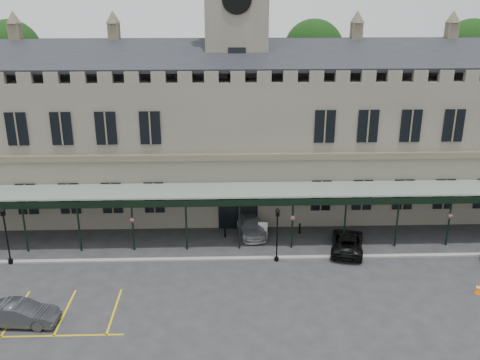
{
  "coord_description": "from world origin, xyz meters",
  "views": [
    {
      "loc": [
        -1.16,
        -29.51,
        18.75
      ],
      "look_at": [
        0.0,
        6.0,
        6.0
      ],
      "focal_mm": 40.0,
      "sensor_mm": 36.0,
      "label": 1
    }
  ],
  "objects_px": {
    "station_building": "(236,137)",
    "lamp_post_mid": "(277,230)",
    "car_taxi": "(251,225)",
    "car_van": "(347,242)",
    "sign_board": "(263,230)",
    "clock_tower": "(236,60)",
    "traffic_cone": "(478,289)",
    "lamp_post_left": "(6,230)",
    "car_left_b": "(20,314)"
  },
  "relations": [
    {
      "from": "station_building",
      "to": "lamp_post_mid",
      "type": "height_order",
      "value": "station_building"
    },
    {
      "from": "lamp_post_mid",
      "to": "car_taxi",
      "type": "height_order",
      "value": "lamp_post_mid"
    },
    {
      "from": "station_building",
      "to": "car_van",
      "type": "distance_m",
      "value": 13.62
    },
    {
      "from": "sign_board",
      "to": "car_van",
      "type": "distance_m",
      "value": 6.71
    },
    {
      "from": "clock_tower",
      "to": "traffic_cone",
      "type": "relative_size",
      "value": 37.62
    },
    {
      "from": "clock_tower",
      "to": "lamp_post_left",
      "type": "height_order",
      "value": "clock_tower"
    },
    {
      "from": "lamp_post_left",
      "to": "sign_board",
      "type": "distance_m",
      "value": 19.03
    },
    {
      "from": "sign_board",
      "to": "clock_tower",
      "type": "bearing_deg",
      "value": 119.9
    },
    {
      "from": "lamp_post_left",
      "to": "lamp_post_mid",
      "type": "height_order",
      "value": "lamp_post_left"
    },
    {
      "from": "lamp_post_mid",
      "to": "car_taxi",
      "type": "relative_size",
      "value": 0.88
    },
    {
      "from": "lamp_post_mid",
      "to": "car_left_b",
      "type": "relative_size",
      "value": 0.96
    },
    {
      "from": "lamp_post_left",
      "to": "car_taxi",
      "type": "xyz_separation_m",
      "value": [
        17.62,
        4.5,
        -1.94
      ]
    },
    {
      "from": "traffic_cone",
      "to": "sign_board",
      "type": "distance_m",
      "value": 16.06
    },
    {
      "from": "lamp_post_left",
      "to": "car_van",
      "type": "relative_size",
      "value": 0.89
    },
    {
      "from": "sign_board",
      "to": "car_left_b",
      "type": "relative_size",
      "value": 0.3
    },
    {
      "from": "traffic_cone",
      "to": "car_taxi",
      "type": "xyz_separation_m",
      "value": [
        -14.35,
        9.55,
        0.37
      ]
    },
    {
      "from": "clock_tower",
      "to": "lamp_post_mid",
      "type": "distance_m",
      "value": 15.4
    },
    {
      "from": "car_van",
      "to": "traffic_cone",
      "type": "bearing_deg",
      "value": 152.24
    },
    {
      "from": "station_building",
      "to": "traffic_cone",
      "type": "distance_m",
      "value": 22.73
    },
    {
      "from": "car_left_b",
      "to": "car_taxi",
      "type": "height_order",
      "value": "car_left_b"
    },
    {
      "from": "clock_tower",
      "to": "car_left_b",
      "type": "distance_m",
      "value": 25.67
    },
    {
      "from": "sign_board",
      "to": "car_taxi",
      "type": "xyz_separation_m",
      "value": [
        -0.92,
        0.73,
        0.06
      ]
    },
    {
      "from": "traffic_cone",
      "to": "car_left_b",
      "type": "height_order",
      "value": "car_left_b"
    },
    {
      "from": "sign_board",
      "to": "car_left_b",
      "type": "distance_m",
      "value": 18.91
    },
    {
      "from": "clock_tower",
      "to": "traffic_cone",
      "type": "bearing_deg",
      "value": -45.62
    },
    {
      "from": "car_left_b",
      "to": "car_van",
      "type": "height_order",
      "value": "car_left_b"
    },
    {
      "from": "station_building",
      "to": "sign_board",
      "type": "xyz_separation_m",
      "value": [
        1.92,
        -6.78,
        -5.83
      ]
    },
    {
      "from": "sign_board",
      "to": "car_van",
      "type": "bearing_deg",
      "value": -7.29
    },
    {
      "from": "station_building",
      "to": "lamp_post_left",
      "type": "distance_m",
      "value": 20.06
    },
    {
      "from": "lamp_post_mid",
      "to": "car_taxi",
      "type": "bearing_deg",
      "value": 109.17
    },
    {
      "from": "lamp_post_mid",
      "to": "clock_tower",
      "type": "bearing_deg",
      "value": 103.67
    },
    {
      "from": "traffic_cone",
      "to": "car_van",
      "type": "relative_size",
      "value": 0.13
    },
    {
      "from": "sign_board",
      "to": "car_van",
      "type": "height_order",
      "value": "car_van"
    },
    {
      "from": "car_taxi",
      "to": "car_van",
      "type": "height_order",
      "value": "car_taxi"
    },
    {
      "from": "car_left_b",
      "to": "car_taxi",
      "type": "distance_m",
      "value": 18.64
    },
    {
      "from": "car_van",
      "to": "lamp_post_left",
      "type": "bearing_deg",
      "value": 16.74
    },
    {
      "from": "lamp_post_left",
      "to": "car_van",
      "type": "height_order",
      "value": "lamp_post_left"
    },
    {
      "from": "clock_tower",
      "to": "sign_board",
      "type": "bearing_deg",
      "value": -74.36
    },
    {
      "from": "traffic_cone",
      "to": "station_building",
      "type": "bearing_deg",
      "value": 134.54
    },
    {
      "from": "car_taxi",
      "to": "sign_board",
      "type": "bearing_deg",
      "value": -46.83
    },
    {
      "from": "station_building",
      "to": "traffic_cone",
      "type": "height_order",
      "value": "station_building"
    },
    {
      "from": "traffic_cone",
      "to": "car_van",
      "type": "height_order",
      "value": "car_van"
    },
    {
      "from": "lamp_post_left",
      "to": "car_van",
      "type": "bearing_deg",
      "value": 3.02
    },
    {
      "from": "station_building",
      "to": "traffic_cone",
      "type": "xyz_separation_m",
      "value": [
        15.35,
        -15.6,
        -6.14
      ]
    },
    {
      "from": "station_building",
      "to": "clock_tower",
      "type": "xyz_separation_m",
      "value": [
        0.0,
        0.09,
        6.64
      ]
    },
    {
      "from": "car_van",
      "to": "car_taxi",
      "type": "bearing_deg",
      "value": -10.31
    },
    {
      "from": "clock_tower",
      "to": "traffic_cone",
      "type": "xyz_separation_m",
      "value": [
        15.35,
        -15.68,
        -12.79
      ]
    },
    {
      "from": "clock_tower",
      "to": "sign_board",
      "type": "height_order",
      "value": "clock_tower"
    },
    {
      "from": "clock_tower",
      "to": "lamp_post_left",
      "type": "relative_size",
      "value": 5.58
    },
    {
      "from": "lamp_post_left",
      "to": "car_left_b",
      "type": "bearing_deg",
      "value": -65.71
    }
  ]
}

